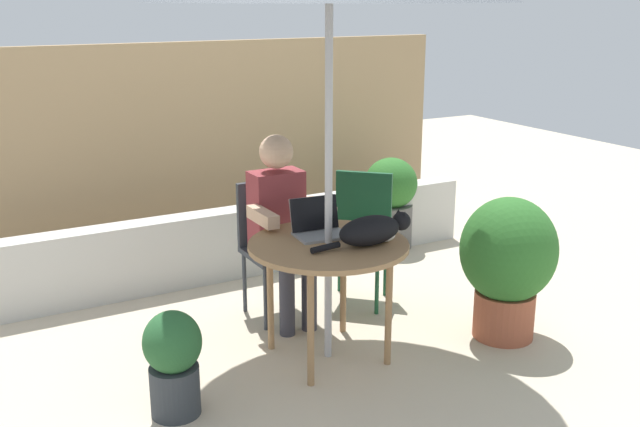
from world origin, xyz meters
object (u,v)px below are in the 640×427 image
patio_table (328,254)px  potted_plant_by_chair (508,260)px  chair_occupied (271,237)px  cat (373,230)px  potted_plant_corner (390,200)px  person_seated (282,219)px  laptop (318,224)px  chair_empty (361,226)px  potted_plant_near_fence (173,360)px

patio_table → potted_plant_by_chair: size_ratio=1.02×
patio_table → chair_occupied: 0.78m
cat → potted_plant_corner: 2.14m
chair_occupied → cat: size_ratio=1.39×
person_seated → laptop: person_seated is taller
chair_occupied → laptop: size_ratio=2.82×
patio_table → potted_plant_corner: potted_plant_corner is taller
chair_occupied → potted_plant_corner: chair_occupied is taller
chair_empty → person_seated: bearing=-174.0°
patio_table → person_seated: (0.00, 0.61, 0.05)m
patio_table → potted_plant_near_fence: (-1.01, -0.18, -0.35)m
potted_plant_near_fence → chair_empty: bearing=27.3°
chair_empty → laptop: size_ratio=2.82×
patio_table → potted_plant_near_fence: size_ratio=1.64×
potted_plant_near_fence → potted_plant_corner: 3.03m
patio_table → laptop: laptop is taller
laptop → cat: 0.37m
potted_plant_near_fence → cat: bearing=1.4°
person_seated → laptop: bearing=-86.9°
patio_table → laptop: bearing=82.1°
chair_empty → potted_plant_near_fence: bearing=-152.7°
cat → potted_plant_corner: cat is taller
chair_occupied → laptop: bearing=-87.7°
potted_plant_near_fence → potted_plant_by_chair: bearing=-3.4°
patio_table → potted_plant_near_fence: 1.09m
potted_plant_corner → chair_empty: bearing=-134.5°
laptop → potted_plant_near_fence: bearing=-161.5°
person_seated → potted_plant_corner: size_ratio=1.59×
potted_plant_corner → potted_plant_near_fence: bearing=-145.7°
chair_empty → potted_plant_by_chair: (0.46, -0.98, -0.02)m
laptop → cat: laptop is taller
chair_empty → potted_plant_by_chair: size_ratio=0.99×
person_seated → potted_plant_by_chair: bearing=-39.4°
laptop → potted_plant_corner: laptop is taller
chair_occupied → potted_plant_near_fence: bearing=-136.9°
patio_table → potted_plant_by_chair: 1.16m
chair_empty → potted_plant_corner: 1.19m
person_seated → potted_plant_near_fence: (-1.01, -0.79, -0.40)m
patio_table → chair_occupied: (0.00, 0.77, -0.12)m
patio_table → laptop: size_ratio=2.91×
laptop → potted_plant_by_chair: size_ratio=0.35×
potted_plant_near_fence → person_seated: bearing=37.9°
potted_plant_corner → cat: bearing=-127.2°
cat → potted_plant_by_chair: bearing=-9.8°
patio_table → chair_occupied: size_ratio=1.03×
potted_plant_corner → potted_plant_by_chair: bearing=-101.4°
chair_empty → cat: chair_empty is taller
potted_plant_corner → laptop: bearing=-137.1°
cat → person_seated: bearing=105.6°
chair_empty → potted_plant_near_fence: (-1.66, -0.86, -0.23)m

